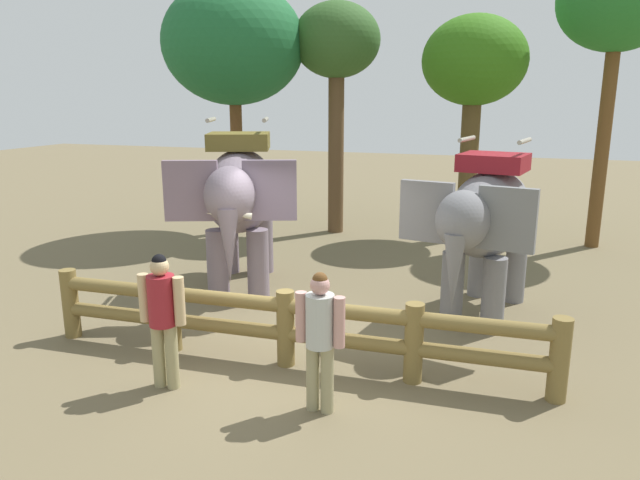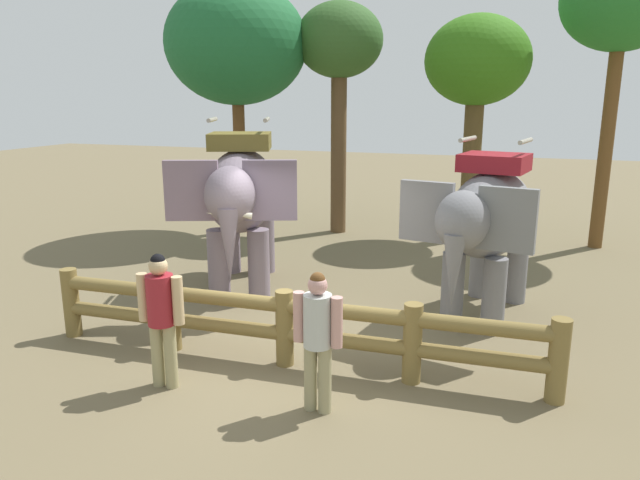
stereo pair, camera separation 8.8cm
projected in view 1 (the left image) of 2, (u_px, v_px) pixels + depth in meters
name	position (u px, v px, depth m)	size (l,w,h in m)	color
ground_plane	(290.00, 359.00, 8.19)	(60.00, 60.00, 0.00)	brown
log_fence	(286.00, 323.00, 7.90)	(7.11, 0.43, 1.05)	olive
elephant_near_left	(239.00, 196.00, 10.78)	(2.67, 3.78, 3.18)	slate
elephant_center	(486.00, 219.00, 9.45)	(2.09, 3.47, 2.91)	slate
tourist_woman_in_black	(320.00, 332.00, 6.64)	(0.59, 0.35, 1.68)	#978F67
tourist_man_in_blue	(162.00, 312.00, 7.20)	(0.61, 0.35, 1.73)	#9B9164
tree_far_left	(619.00, 4.00, 13.02)	(2.64, 2.64, 6.75)	brown
tree_back_center	(233.00, 44.00, 14.77)	(3.56, 3.56, 6.35)	brown
tree_far_right	(474.00, 66.00, 14.25)	(2.52, 2.52, 5.46)	brown
tree_deep_back	(337.00, 48.00, 14.79)	(2.19, 2.19, 5.85)	brown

